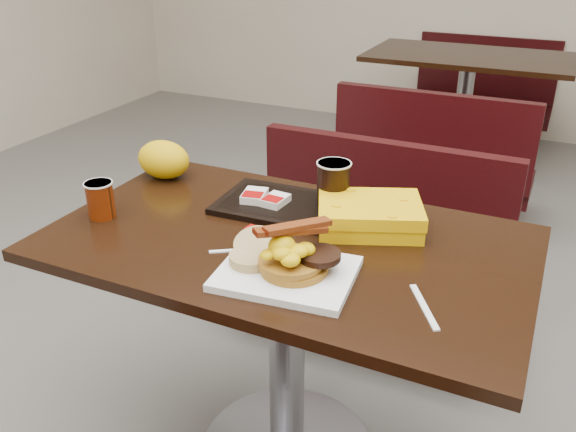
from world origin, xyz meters
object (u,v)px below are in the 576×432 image
at_px(coffee_cup_far, 333,184).
at_px(paper_bag, 164,159).
at_px(fork, 226,251).
at_px(pancake_stack, 294,264).
at_px(hashbrown_sleeve_left, 254,196).
at_px(knife, 424,307).
at_px(table_far, 462,115).
at_px(table_near, 287,357).
at_px(bench_near_n, 366,250).
at_px(bench_far_s, 437,151).
at_px(clamshell, 370,215).
at_px(coffee_cup_near, 100,200).
at_px(bench_far_n, 480,92).
at_px(hashbrown_sleeve_right, 275,200).
at_px(platter, 286,274).
at_px(tray, 281,205).

height_order(coffee_cup_far, paper_bag, coffee_cup_far).
bearing_deg(fork, pancake_stack, -43.02).
bearing_deg(hashbrown_sleeve_left, knife, -40.58).
bearing_deg(table_far, table_near, -90.00).
bearing_deg(hashbrown_sleeve_left, table_near, -52.95).
distance_m(bench_near_n, bench_far_s, 1.20).
bearing_deg(coffee_cup_far, clamshell, -26.11).
bearing_deg(paper_bag, bench_near_n, 43.81).
bearing_deg(pancake_stack, hashbrown_sleeve_left, 130.66).
height_order(bench_far_s, coffee_cup_far, coffee_cup_far).
bearing_deg(coffee_cup_far, coffee_cup_near, -150.78).
relative_size(pancake_stack, coffee_cup_near, 1.52).
xyz_separation_m(bench_far_n, fork, (-0.10, -3.42, 0.39)).
bearing_deg(hashbrown_sleeve_right, coffee_cup_far, 28.41).
bearing_deg(hashbrown_sleeve_right, coffee_cup_near, -144.14).
relative_size(bench_far_s, fork, 8.84).
bearing_deg(knife, hashbrown_sleeve_left, -149.24).
bearing_deg(bench_far_n, hashbrown_sleeve_right, -91.84).
height_order(knife, hashbrown_sleeve_right, hashbrown_sleeve_right).
height_order(pancake_stack, coffee_cup_far, coffee_cup_far).
bearing_deg(pancake_stack, coffee_cup_near, 174.18).
distance_m(clamshell, paper_bag, 0.69).
height_order(bench_far_s, fork, fork).
relative_size(table_near, hashbrown_sleeve_left, 14.41).
bearing_deg(knife, bench_far_n, 155.43).
distance_m(table_near, platter, 0.43).
xyz_separation_m(bench_far_n, hashbrown_sleeve_left, (-0.17, -3.16, 0.42)).
distance_m(coffee_cup_far, paper_bag, 0.56).
xyz_separation_m(pancake_stack, hashbrown_sleeve_right, (-0.19, 0.30, -0.01)).
bearing_deg(platter, coffee_cup_far, 89.13).
distance_m(bench_far_s, hashbrown_sleeve_right, 1.81).
height_order(bench_far_n, tray, tray).
xyz_separation_m(bench_near_n, platter, (0.08, -0.87, 0.40)).
relative_size(coffee_cup_near, fork, 0.88).
relative_size(platter, paper_bag, 1.76).
bearing_deg(bench_far_n, knife, -83.62).
distance_m(bench_near_n, clamshell, 0.72).
height_order(bench_near_n, bench_far_s, same).
height_order(hashbrown_sleeve_right, coffee_cup_far, coffee_cup_far).
relative_size(bench_near_n, hashbrown_sleeve_left, 12.01).
xyz_separation_m(coffee_cup_near, paper_bag, (-0.01, 0.30, 0.01)).
distance_m(coffee_cup_near, paper_bag, 0.31).
relative_size(table_near, coffee_cup_far, 9.82).
height_order(table_near, bench_near_n, table_near).
bearing_deg(coffee_cup_far, paper_bag, -179.94).
bearing_deg(coffee_cup_far, table_near, -101.91).
relative_size(knife, hashbrown_sleeve_left, 1.96).
height_order(fork, coffee_cup_far, coffee_cup_far).
xyz_separation_m(bench_far_n, paper_bag, (-0.52, -3.09, 0.45)).
height_order(pancake_stack, clamshell, clamshell).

